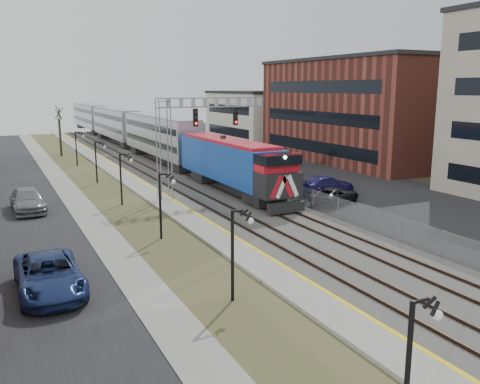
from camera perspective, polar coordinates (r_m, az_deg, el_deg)
ground at (r=18.52m, az=22.70°, el=-18.13°), size 160.00×160.00×0.00m
street_west at (r=46.14m, az=-24.21°, el=-0.51°), size 7.00×120.00×0.04m
sidewalk at (r=46.46m, az=-18.68°, el=0.01°), size 2.00×120.00×0.08m
grass_median at (r=46.91m, az=-15.05°, el=0.32°), size 4.00×120.00×0.06m
platform at (r=47.54m, az=-11.51°, el=0.75°), size 2.00×120.00×0.24m
ballast_bed at (r=49.00m, az=-5.85°, el=1.22°), size 8.00×120.00×0.20m
parking_lot at (r=54.26m, az=6.12°, el=2.14°), size 16.00×120.00×0.04m
platform_edge at (r=47.74m, az=-10.50°, el=0.98°), size 0.24×120.00×0.01m
track_near at (r=48.33m, az=-8.08°, el=1.23°), size 1.58×120.00×0.15m
track_far at (r=49.50m, az=-4.23°, el=1.56°), size 1.58×120.00×0.15m
train at (r=76.44m, az=-12.40°, el=6.88°), size 3.00×85.85×5.33m
signal_gantry at (r=40.80m, az=-6.26°, el=6.90°), size 9.00×1.07×8.15m
lampposts at (r=30.60m, az=-9.10°, el=-1.57°), size 0.14×62.14×4.00m
fence at (r=50.46m, az=-1.39°, el=2.39°), size 0.04×120.00×1.60m
buildings_east at (r=59.47m, az=19.92°, el=8.45°), size 16.00×76.00×15.00m
car_lot_c at (r=40.19m, az=10.60°, el=-0.42°), size 5.17×3.81×1.30m
car_lot_d at (r=43.64m, az=9.65°, el=0.73°), size 5.56×2.73×1.56m
car_lot_e at (r=47.61m, az=3.33°, el=1.83°), size 4.96×2.45×1.63m
car_street_a at (r=24.11m, az=-20.63°, el=-8.79°), size 2.76×5.87×1.62m
car_street_b at (r=40.25m, az=-22.74°, el=-0.91°), size 2.41×5.57×1.60m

